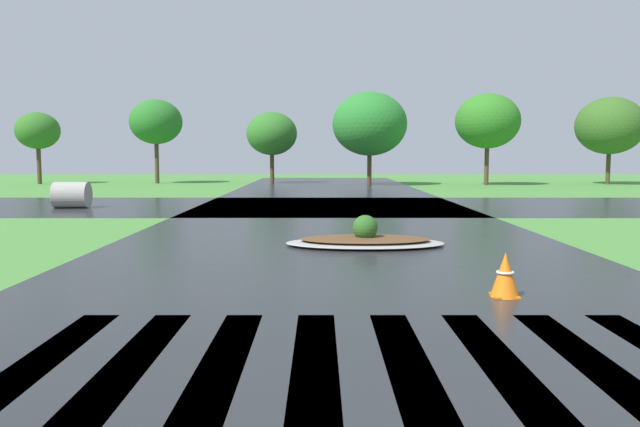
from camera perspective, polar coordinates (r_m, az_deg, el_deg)
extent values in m
cube|color=#232628|center=(12.69, 1.63, -3.75)|extent=(10.27, 80.00, 0.01)
cube|color=#232628|center=(24.46, 0.75, 0.69)|extent=(90.00, 9.24, 0.01)
cube|color=white|center=(7.01, -23.82, -11.85)|extent=(0.45, 3.35, 0.01)
cube|color=white|center=(6.71, -16.58, -12.39)|extent=(0.45, 3.35, 0.01)
cube|color=white|center=(6.51, -8.77, -12.76)|extent=(0.45, 3.35, 0.01)
cube|color=white|center=(6.45, -0.63, -12.89)|extent=(0.45, 3.35, 0.01)
cube|color=white|center=(6.50, 7.53, -12.78)|extent=(0.45, 3.35, 0.01)
cube|color=white|center=(6.68, 15.39, -12.43)|extent=(0.45, 3.35, 0.01)
cube|color=white|center=(6.97, 22.69, -11.90)|extent=(0.45, 3.35, 0.01)
ellipsoid|color=#9E9B93|center=(13.99, 3.90, -2.67)|extent=(3.50, 1.82, 0.12)
ellipsoid|color=brown|center=(13.98, 3.90, -2.30)|extent=(2.87, 1.49, 0.10)
sphere|color=#2D6023|center=(13.95, 3.91, -1.29)|extent=(0.56, 0.56, 0.56)
cylinder|color=#9E9B93|center=(25.29, -21.69, 1.56)|extent=(1.28, 1.02, 0.97)
cone|color=orange|center=(9.36, 16.18, -5.30)|extent=(0.41, 0.41, 0.64)
torus|color=white|center=(9.36, 16.18, -5.11)|extent=(0.25, 0.25, 0.04)
cube|color=orange|center=(9.42, 16.13, -7.13)|extent=(0.36, 0.36, 0.03)
cylinder|color=#4C3823|center=(46.11, -24.21, 4.02)|extent=(0.28, 0.28, 2.54)
ellipsoid|color=#306B24|center=(46.13, -24.32, 6.84)|extent=(2.86, 2.86, 2.43)
cylinder|color=#4C3823|center=(44.29, -14.70, 4.53)|extent=(0.28, 0.28, 2.92)
ellipsoid|color=#276E26|center=(44.34, -14.78, 8.01)|extent=(3.52, 3.52, 2.99)
cylinder|color=#4C3823|center=(42.94, -4.54, 4.17)|extent=(0.28, 0.28, 2.17)
ellipsoid|color=#306D27|center=(42.95, -4.56, 7.20)|extent=(3.40, 3.40, 2.89)
cylinder|color=#4C3823|center=(40.56, 4.29, 4.14)|extent=(0.28, 0.28, 2.24)
ellipsoid|color=#28792C|center=(40.59, 4.31, 8.07)|extent=(4.74, 4.74, 4.03)
cylinder|color=#4C3823|center=(41.90, 14.61, 4.31)|extent=(0.28, 0.28, 2.65)
ellipsoid|color=#2E7822|center=(41.95, 14.70, 8.08)|extent=(4.10, 4.10, 3.48)
cylinder|color=#4C3823|center=(45.60, 24.37, 3.86)|extent=(0.28, 0.28, 2.30)
ellipsoid|color=#356122|center=(45.63, 24.51, 7.22)|extent=(4.36, 4.36, 3.71)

